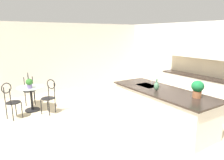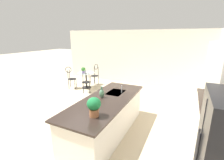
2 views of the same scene
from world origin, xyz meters
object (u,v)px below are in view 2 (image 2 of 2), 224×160
Objects in this scene: chair_near_window at (95,73)px; chair_by_island at (86,80)px; potted_plant_on_table at (83,70)px; vase_on_counter at (102,93)px; chair_toward_desk at (71,77)px; potted_plant_counter_far at (94,106)px; bistro_table at (86,79)px.

chair_near_window is 1.27m from chair_by_island.
vase_on_counter is at bearing 42.89° from potted_plant_on_table.
chair_toward_desk is 4.73m from potted_plant_counter_far.
potted_plant_on_table reaches higher than bistro_table.
chair_by_island is 2.74× the size of potted_plant_counter_far.
chair_by_island is at bearing 34.51° from bistro_table.
potted_plant_counter_far is (3.55, 2.80, 0.24)m from potted_plant_on_table.
vase_on_counter is at bearing 33.99° from chair_near_window.
chair_near_window is 3.70× the size of potted_plant_on_table.
bistro_table is 0.77× the size of chair_by_island.
potted_plant_on_table is 0.98× the size of vase_on_counter.
vase_on_counter reaches higher than chair_toward_desk.
chair_toward_desk is (-0.17, -0.98, 0.00)m from chair_by_island.
chair_by_island is 1.00× the size of chair_toward_desk.
potted_plant_counter_far is 0.97m from vase_on_counter.
potted_plant_counter_far is (4.36, 2.67, 0.56)m from chair_near_window.
potted_plant_counter_far reaches higher than vase_on_counter.
potted_plant_counter_far is 1.32× the size of vase_on_counter.
potted_plant_counter_far reaches higher than bistro_table.
chair_toward_desk reaches higher than bistro_table.
vase_on_counter is at bearing 40.94° from bistro_table.
chair_by_island is 3.70× the size of potted_plant_on_table.
chair_by_island is 0.69m from potted_plant_on_table.
vase_on_counter reaches higher than chair_by_island.
potted_plant_on_table is (0.13, -0.05, 0.45)m from bistro_table.
chair_near_window and chair_toward_desk have the same top height.
potted_plant_on_table is at bearing -137.11° from vase_on_counter.
chair_near_window is 1.00× the size of chair_toward_desk.
bistro_table is at bearing -139.06° from vase_on_counter.
bistro_table is 2.10× the size of potted_plant_counter_far.
vase_on_counter is at bearing 42.38° from chair_by_island.
potted_plant_counter_far is (3.68, 2.75, 0.69)m from bistro_table.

